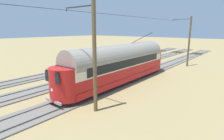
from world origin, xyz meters
The scene contains 9 objects.
ground_plane centered at (0.00, 0.00, 0.00)m, with size 220.00×220.00×0.00m, color #937F51.
track_streetcar_siding centered at (-4.65, -0.31, 0.05)m, with size 2.80×80.00×0.18m.
track_adjacent_siding centered at (0.00, -0.31, 0.05)m, with size 2.80×80.00×0.18m.
track_third_siding centered at (4.65, -0.31, 0.05)m, with size 2.80×80.00×0.18m.
vintage_streetcar centered at (-4.65, 0.14, 2.26)m, with size 2.65×17.27×5.29m.
catenary_pole_foreground centered at (-7.41, -14.28, 4.08)m, with size 3.05×0.28×7.81m.
catenary_pole_mid_near centered at (-7.41, 7.04, 4.08)m, with size 3.05×0.28×7.81m.
overhead_wire_run centered at (-4.71, 6.25, 7.26)m, with size 2.85×46.66×0.18m.
spare_tie_stack centered at (7.67, -5.23, 0.27)m, with size 2.40×2.40×0.54m.
Camera 1 is at (-16.28, 16.06, 5.89)m, focal length 29.43 mm.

